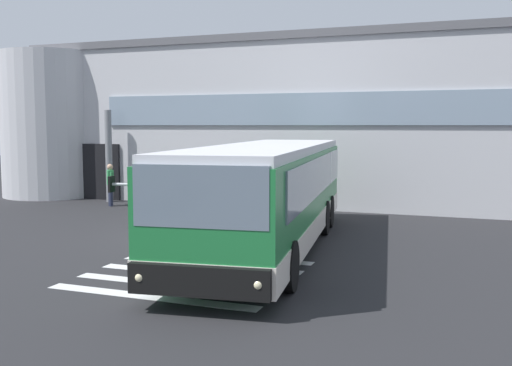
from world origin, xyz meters
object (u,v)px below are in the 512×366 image
object	(u,v)px
passenger_by_doorway	(138,184)
passenger_at_curb_edge	(160,183)
entry_support_column	(109,156)
bus_main_foreground	(268,198)
passenger_near_column	(110,183)
safety_bollard_yellow	(307,207)

from	to	relation	value
passenger_by_doorway	passenger_at_curb_edge	size ratio (longest dim) A/B	1.00
entry_support_column	bus_main_foreground	size ratio (longest dim) A/B	0.33
passenger_near_column	passenger_by_doorway	size ratio (longest dim) A/B	1.00
bus_main_foreground	passenger_by_doorway	xyz separation A→B (m)	(-7.26, 5.48, -0.41)
passenger_near_column	safety_bollard_yellow	bearing A→B (deg)	-4.78
passenger_at_curb_edge	safety_bollard_yellow	size ratio (longest dim) A/B	1.86
passenger_by_doorway	safety_bollard_yellow	world-z (taller)	passenger_by_doorway
bus_main_foreground	passenger_near_column	distance (m)	10.17
passenger_at_curb_edge	entry_support_column	bearing A→B (deg)	163.05
passenger_near_column	entry_support_column	bearing A→B (deg)	125.80
bus_main_foreground	passenger_by_doorway	size ratio (longest dim) A/B	6.88
entry_support_column	passenger_near_column	size ratio (longest dim) A/B	2.28
passenger_near_column	passenger_by_doorway	xyz separation A→B (m)	(1.28, -0.04, 0.00)
passenger_by_doorway	passenger_at_curb_edge	bearing A→B (deg)	17.01
entry_support_column	bus_main_foreground	xyz separation A→B (m)	(9.34, -6.63, -0.58)
entry_support_column	bus_main_foreground	distance (m)	11.47
passenger_at_curb_edge	passenger_near_column	bearing A→B (deg)	-174.14
bus_main_foreground	passenger_near_column	world-z (taller)	bus_main_foreground
passenger_at_curb_edge	safety_bollard_yellow	xyz separation A→B (m)	(6.14, -0.91, -0.51)
passenger_near_column	passenger_by_doorway	distance (m)	1.28
entry_support_column	passenger_at_curb_edge	size ratio (longest dim) A/B	2.28
safety_bollard_yellow	entry_support_column	bearing A→B (deg)	168.77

